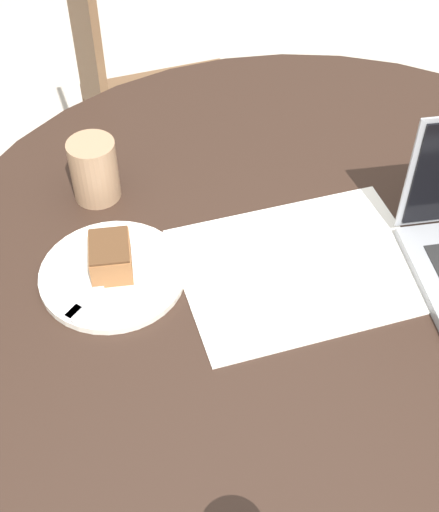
% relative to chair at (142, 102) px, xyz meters
% --- Properties ---
extents(ground_plane, '(12.00, 12.00, 0.00)m').
position_rel_chair_xyz_m(ground_plane, '(-0.20, -0.89, -0.50)').
color(ground_plane, '#B7AD9E').
extents(dining_table, '(1.28, 1.28, 0.76)m').
position_rel_chair_xyz_m(dining_table, '(-0.20, -0.89, 0.12)').
color(dining_table, black).
rests_on(dining_table, ground_plane).
extents(chair, '(0.53, 0.53, 1.00)m').
position_rel_chair_xyz_m(chair, '(0.00, 0.00, 0.00)').
color(chair, brown).
rests_on(chair, ground_plane).
extents(paper_document, '(0.45, 0.39, 0.00)m').
position_rel_chair_xyz_m(paper_document, '(-0.22, -0.87, 0.26)').
color(paper_document, white).
rests_on(paper_document, dining_table).
extents(plate, '(0.23, 0.23, 0.01)m').
position_rel_chair_xyz_m(plate, '(-0.47, -0.71, 0.27)').
color(plate, silver).
rests_on(plate, dining_table).
extents(cake_slice, '(0.09, 0.10, 0.05)m').
position_rel_chair_xyz_m(cake_slice, '(-0.47, -0.70, 0.30)').
color(cake_slice, brown).
rests_on(cake_slice, plate).
extents(fork, '(0.17, 0.08, 0.00)m').
position_rel_chair_xyz_m(fork, '(-0.51, -0.73, 0.28)').
color(fork, silver).
rests_on(fork, plate).
extents(coffee_glass, '(0.08, 0.08, 0.11)m').
position_rel_chair_xyz_m(coffee_glass, '(-0.40, -0.53, 0.32)').
color(coffee_glass, '#997556').
rests_on(coffee_glass, dining_table).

